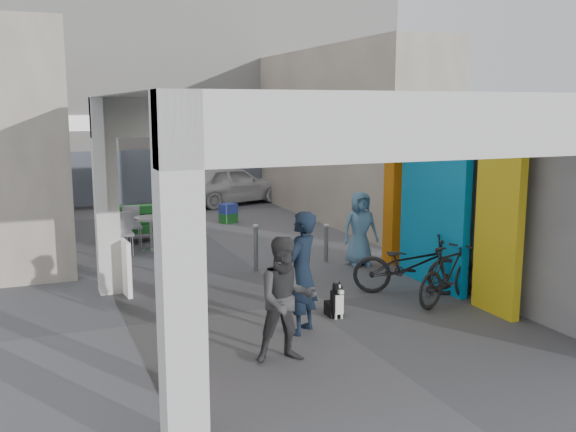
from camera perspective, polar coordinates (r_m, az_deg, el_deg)
name	(u,v)px	position (r m, az deg, el deg)	size (l,w,h in m)	color
ground	(305,304)	(11.10, 1.49, -7.82)	(90.00, 90.00, 0.00)	#525156
arcade_canopy	(358,174)	(10.13, 6.21, 3.75)	(6.40, 6.45, 6.40)	silver
far_building	(151,88)	(24.08, -12.12, 11.08)	(18.00, 4.08, 8.00)	silver
plaza_bldg_left	(16,141)	(17.22, -23.03, 6.16)	(2.00, 9.00, 5.00)	beige
plaza_bldg_right	(343,135)	(19.31, 4.93, 7.21)	(2.00, 9.00, 5.00)	beige
bollard_left	(190,259)	(12.63, -8.74, -3.81)	(0.09, 0.09, 0.82)	gray
bollard_center	(256,248)	(13.16, -2.87, -2.89)	(0.09, 0.09, 0.95)	gray
bollard_right	(326,244)	(13.94, 3.42, -2.46)	(0.09, 0.09, 0.81)	gray
advert_board_near	(178,352)	(7.80, -9.72, -11.79)	(0.17, 0.56, 1.00)	white
advert_board_far	(126,268)	(11.83, -14.19, -4.46)	(0.14, 0.55, 1.00)	white
cafe_set	(144,235)	(15.58, -12.71, -1.62)	(1.60, 1.29, 0.97)	#A4A5A9
produce_stand	(136,227)	(16.54, -13.33, -0.97)	(1.32, 0.71, 0.87)	black
crate_stack	(228,213)	(18.63, -5.33, 0.24)	(0.55, 0.49, 0.56)	#1A5C1E
border_collie	(336,303)	(10.40, 4.26, -7.68)	(0.22, 0.44, 0.61)	black
man_with_dog	(301,273)	(9.52, 1.19, -5.06)	(0.67, 0.44, 1.84)	black
man_back_turned	(286,300)	(8.49, -0.16, -7.45)	(0.82, 0.64, 1.68)	#38383B
man_elderly	(360,228)	(13.65, 6.43, -1.11)	(0.77, 0.50, 1.58)	#5B8BB0
man_crates	(175,200)	(17.37, -9.99, 1.37)	(1.01, 0.42, 1.72)	black
bicycle_front	(409,265)	(11.75, 10.72, -4.33)	(0.70, 2.00, 1.05)	black
bicycle_rear	(449,274)	(11.33, 14.10, -5.04)	(0.48, 1.71, 1.03)	black
white_van	(229,184)	(22.19, -5.22, 2.84)	(1.62, 4.03, 1.37)	silver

